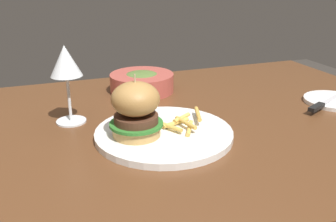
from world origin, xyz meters
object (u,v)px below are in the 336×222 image
at_px(burger_sandwich, 136,109).
at_px(bread_plate, 334,101).
at_px(soup_bowl, 142,82).
at_px(table_knife, 326,102).
at_px(main_plate, 164,133).
at_px(wine_glass, 66,65).

relative_size(burger_sandwich, bread_plate, 0.84).
height_order(burger_sandwich, soup_bowl, burger_sandwich).
bearing_deg(table_knife, main_plate, -176.61).
bearing_deg(table_knife, bread_plate, 25.22).
height_order(main_plate, wine_glass, wine_glass).
bearing_deg(bread_plate, burger_sandwich, -174.73).
bearing_deg(wine_glass, main_plate, -40.35).
relative_size(wine_glass, soup_bowl, 0.98).
distance_m(wine_glass, soup_bowl, 0.29).
bearing_deg(table_knife, burger_sandwich, -176.68).
xyz_separation_m(main_plate, bread_plate, (0.49, 0.05, -0.00)).
xyz_separation_m(main_plate, table_knife, (0.44, 0.03, 0.01)).
height_order(table_knife, soup_bowl, soup_bowl).
relative_size(wine_glass, bread_plate, 1.17).
bearing_deg(main_plate, bread_plate, 5.57).
height_order(burger_sandwich, table_knife, burger_sandwich).
height_order(main_plate, bread_plate, main_plate).
bearing_deg(main_plate, burger_sandwich, -177.19).
bearing_deg(wine_glass, bread_plate, -8.55).
relative_size(bread_plate, soup_bowl, 0.84).
relative_size(burger_sandwich, soup_bowl, 0.71).
distance_m(bread_plate, soup_bowl, 0.52).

